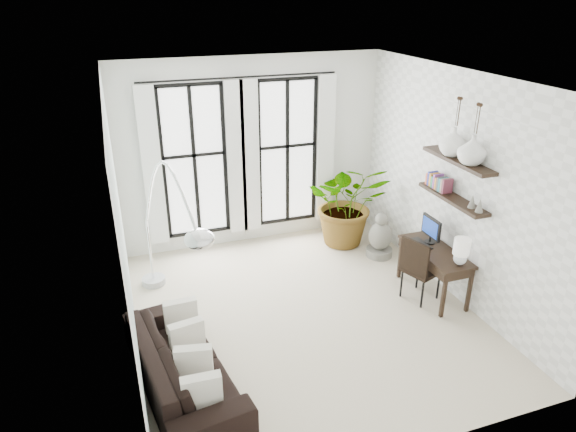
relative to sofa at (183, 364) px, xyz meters
name	(u,v)px	position (x,y,z in m)	size (l,w,h in m)	color
floor	(304,313)	(1.80, 0.91, -0.32)	(5.00, 5.00, 0.00)	beige
ceiling	(308,79)	(1.80, 0.91, 2.88)	(5.00, 5.00, 0.00)	white
wall_left	(121,233)	(-0.45, 0.91, 1.28)	(5.00, 5.00, 0.00)	silver
wall_right	(456,187)	(4.05, 0.91, 1.28)	(5.00, 5.00, 0.00)	white
wall_back	(253,153)	(1.80, 3.41, 1.28)	(4.50, 4.50, 0.00)	white
windows	(243,158)	(1.60, 3.33, 1.24)	(3.26, 0.13, 2.65)	white
wall_shelves	(453,182)	(3.91, 0.81, 1.41)	(0.25, 1.30, 0.60)	black
sofa	(183,364)	(0.00, 0.00, 0.00)	(2.20, 0.86, 0.64)	black
throw_pillows	(190,350)	(0.10, 0.00, 0.18)	(0.40, 1.52, 0.40)	white
plant	(347,203)	(3.28, 2.72, 0.44)	(1.37, 1.19, 1.52)	#2D7228
desk	(438,254)	(3.75, 0.71, 0.37)	(0.52, 1.22, 1.12)	black
desk_chair	(418,266)	(3.44, 0.70, 0.24)	(0.59, 0.59, 0.98)	black
arc_lamp	(165,199)	(0.10, 1.22, 1.51)	(0.73, 2.69, 2.34)	silver
buddha	(380,238)	(3.60, 2.07, 0.01)	(0.44, 0.44, 0.79)	gray
vase_a	(472,150)	(3.91, 0.52, 1.94)	(0.37, 0.37, 0.38)	white
vase_b	(453,142)	(3.91, 0.92, 1.94)	(0.37, 0.37, 0.38)	white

